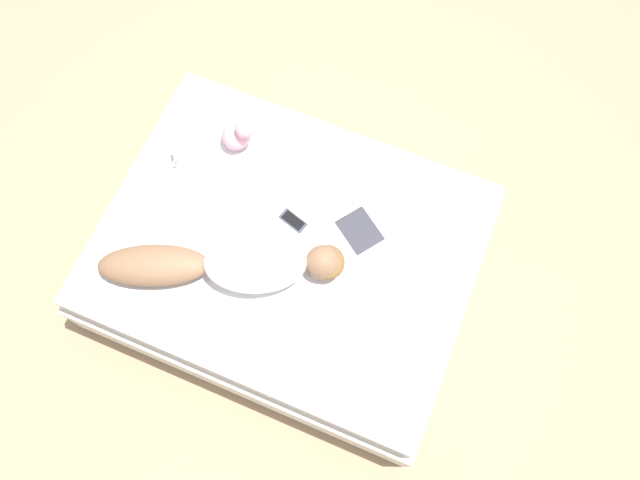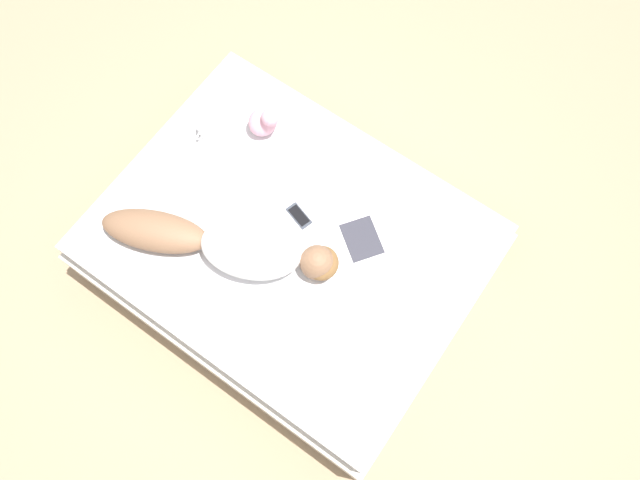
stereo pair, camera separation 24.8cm
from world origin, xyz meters
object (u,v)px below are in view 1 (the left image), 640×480
Objects in this scene: open_magazine at (380,219)px; coffee_mug at (180,154)px; cell_phone at (293,221)px; person at (235,263)px.

coffee_mug reaches higher than open_magazine.
cell_phone is at bearing 81.27° from coffee_mug.
cell_phone is (0.19, -0.43, 0.00)m from open_magazine.
coffee_mug is (-0.48, -0.57, -0.06)m from person.
open_magazine and cell_phone have the same top height.
cell_phone is (-0.36, 0.16, -0.09)m from person.
person is 0.41m from cell_phone.
open_magazine is at bearing 109.70° from person.
person is 10.12× the size of coffee_mug.
open_magazine is (-0.55, 0.59, -0.09)m from person.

